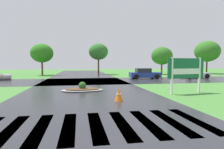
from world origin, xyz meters
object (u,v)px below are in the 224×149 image
Objects in this scene: median_island at (82,89)px; car_dark_suv at (144,74)px; traffic_cone at (119,95)px; estate_billboard at (186,70)px; car_silver_hatch at (194,74)px.

car_dark_suv is at bearing 49.38° from median_island.
median_island is at bearing 113.91° from traffic_cone.
estate_billboard is 7.56m from median_island.
car_dark_suv is 15.38m from traffic_cone.
estate_billboard reaches higher than median_island.
median_island is at bearing -154.29° from car_silver_hatch.
car_silver_hatch is at bearing -133.65° from estate_billboard.
car_dark_suv is (8.32, 9.69, 0.50)m from median_island.
traffic_cone is at bearing -111.04° from car_dark_suv.
estate_billboard is at bearing 19.69° from traffic_cone.
traffic_cone is (-13.38, -13.63, -0.22)m from car_silver_hatch.
estate_billboard is 5.56m from traffic_cone.
estate_billboard is 0.71× the size of car_dark_suv.
car_silver_hatch is at bearing 0.79° from car_dark_suv.
car_dark_suv reaches higher than median_island.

